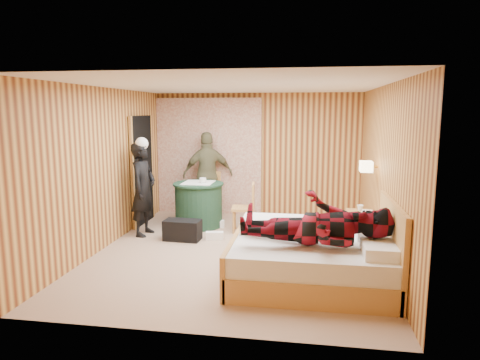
% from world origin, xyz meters
% --- Properties ---
extents(floor, '(4.20, 5.00, 0.01)m').
position_xyz_m(floor, '(0.00, 0.00, 0.00)').
color(floor, tan).
rests_on(floor, ground).
extents(ceiling, '(4.20, 5.00, 0.01)m').
position_xyz_m(ceiling, '(0.00, 0.00, 2.50)').
color(ceiling, white).
rests_on(ceiling, wall_back).
extents(wall_back, '(4.20, 0.02, 2.50)m').
position_xyz_m(wall_back, '(0.00, 2.50, 1.25)').
color(wall_back, '#E1B056').
rests_on(wall_back, floor).
extents(wall_left, '(0.02, 5.00, 2.50)m').
position_xyz_m(wall_left, '(-2.10, 0.00, 1.25)').
color(wall_left, '#E1B056').
rests_on(wall_left, floor).
extents(wall_right, '(0.02, 5.00, 2.50)m').
position_xyz_m(wall_right, '(2.10, 0.00, 1.25)').
color(wall_right, '#E1B056').
rests_on(wall_right, floor).
extents(curtain, '(2.20, 0.08, 2.40)m').
position_xyz_m(curtain, '(-1.00, 2.43, 1.20)').
color(curtain, silver).
rests_on(curtain, floor).
extents(doorway, '(0.06, 0.90, 2.05)m').
position_xyz_m(doorway, '(-2.06, 1.40, 1.02)').
color(doorway, black).
rests_on(doorway, floor).
extents(wall_lamp, '(0.26, 0.24, 0.16)m').
position_xyz_m(wall_lamp, '(1.92, 0.45, 1.30)').
color(wall_lamp, gold).
rests_on(wall_lamp, wall_right).
extents(bed, '(1.99, 1.55, 1.06)m').
position_xyz_m(bed, '(1.13, -1.03, 0.31)').
color(bed, '#DBA959').
rests_on(bed, floor).
extents(nightstand, '(0.44, 0.59, 0.57)m').
position_xyz_m(nightstand, '(1.88, 0.48, 0.30)').
color(nightstand, '#DBA959').
rests_on(nightstand, floor).
extents(round_table, '(0.94, 0.94, 0.83)m').
position_xyz_m(round_table, '(-0.95, 1.35, 0.42)').
color(round_table, '#214932').
rests_on(round_table, floor).
extents(chair_far, '(0.54, 0.54, 0.93)m').
position_xyz_m(chair_far, '(-0.93, 2.08, 0.54)').
color(chair_far, '#DBA959').
rests_on(chair_far, floor).
extents(chair_near, '(0.43, 0.43, 0.88)m').
position_xyz_m(chair_near, '(-0.00, 1.12, 0.51)').
color(chair_near, '#DBA959').
rests_on(chair_near, floor).
extents(duffel_bag, '(0.62, 0.35, 0.34)m').
position_xyz_m(duffel_bag, '(-1.00, 0.44, 0.17)').
color(duffel_bag, black).
rests_on(duffel_bag, floor).
extents(sneaker_left, '(0.31, 0.17, 0.13)m').
position_xyz_m(sneaker_left, '(-0.60, 1.30, 0.06)').
color(sneaker_left, white).
rests_on(sneaker_left, floor).
extents(sneaker_right, '(0.31, 0.17, 0.13)m').
position_xyz_m(sneaker_right, '(-0.48, 0.55, 0.07)').
color(sneaker_right, white).
rests_on(sneaker_right, floor).
extents(woman_standing, '(0.44, 0.62, 1.62)m').
position_xyz_m(woman_standing, '(-1.75, 0.65, 0.81)').
color(woman_standing, black).
rests_on(woman_standing, floor).
extents(man_at_table, '(1.09, 0.75, 1.72)m').
position_xyz_m(man_at_table, '(-0.95, 2.13, 0.86)').
color(man_at_table, '#6B6A47').
rests_on(man_at_table, floor).
extents(man_on_bed, '(0.86, 0.67, 1.77)m').
position_xyz_m(man_on_bed, '(1.15, -1.26, 0.96)').
color(man_on_bed, maroon).
rests_on(man_on_bed, bed).
extents(book_lower, '(0.21, 0.25, 0.02)m').
position_xyz_m(book_lower, '(1.88, 0.43, 0.58)').
color(book_lower, white).
rests_on(book_lower, nightstand).
extents(book_upper, '(0.20, 0.25, 0.02)m').
position_xyz_m(book_upper, '(1.88, 0.43, 0.60)').
color(book_upper, white).
rests_on(book_upper, nightstand).
extents(cup_nightstand, '(0.12, 0.12, 0.09)m').
position_xyz_m(cup_nightstand, '(1.88, 0.61, 0.62)').
color(cup_nightstand, white).
rests_on(cup_nightstand, nightstand).
extents(cup_table, '(0.14, 0.14, 0.10)m').
position_xyz_m(cup_table, '(-0.85, 1.30, 0.88)').
color(cup_table, white).
rests_on(cup_table, round_table).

